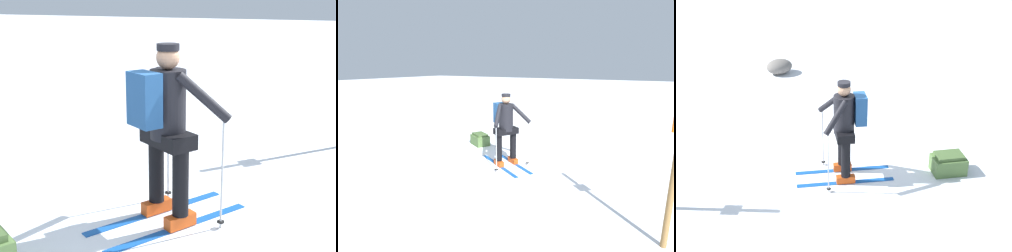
{
  "view_description": "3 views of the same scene",
  "coord_description": "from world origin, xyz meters",
  "views": [
    {
      "loc": [
        3.53,
        1.24,
        2.06
      ],
      "look_at": [
        -0.2,
        -0.38,
        0.93
      ],
      "focal_mm": 50.0,
      "sensor_mm": 36.0,
      "label": 1
    },
    {
      "loc": [
        -3.11,
        4.68,
        2.29
      ],
      "look_at": [
        -0.2,
        -0.38,
        0.93
      ],
      "focal_mm": 28.0,
      "sensor_mm": 36.0,
      "label": 2
    },
    {
      "loc": [
        -4.28,
        -5.49,
        4.2
      ],
      "look_at": [
        -0.2,
        -0.38,
        0.93
      ],
      "focal_mm": 50.0,
      "sensor_mm": 36.0,
      "label": 3
    }
  ],
  "objects": [
    {
      "name": "ground_plane",
      "position": [
        0.0,
        0.0,
        0.0
      ],
      "size": [
        80.0,
        80.0,
        0.0
      ],
      "primitive_type": "plane",
      "color": "white"
    },
    {
      "name": "skier",
      "position": [
        -0.17,
        -0.39,
        0.95
      ],
      "size": [
        1.6,
        1.21,
        1.67
      ],
      "color": "#144C9E",
      "rests_on": "ground_plane"
    }
  ]
}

